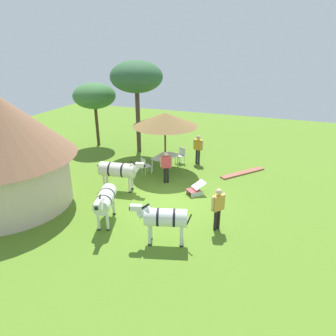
% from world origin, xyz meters
% --- Properties ---
extents(ground_plane, '(36.00, 36.00, 0.00)m').
position_xyz_m(ground_plane, '(0.00, 0.00, 0.00)').
color(ground_plane, '#567E24').
extents(thatched_hut, '(6.04, 6.04, 4.92)m').
position_xyz_m(thatched_hut, '(-2.75, 6.37, 2.64)').
color(thatched_hut, beige).
rests_on(thatched_hut, ground_plane).
extents(shade_umbrella, '(3.45, 3.45, 3.15)m').
position_xyz_m(shade_umbrella, '(3.26, 1.45, 2.79)').
color(shade_umbrella, '#454121').
rests_on(shade_umbrella, ground_plane).
extents(patio_dining_table, '(1.66, 1.19, 0.74)m').
position_xyz_m(patio_dining_table, '(3.26, 1.45, 0.66)').
color(patio_dining_table, silver).
rests_on(patio_dining_table, ground_plane).
extents(patio_chair_east_end, '(0.56, 0.57, 0.90)m').
position_xyz_m(patio_chair_east_end, '(4.44, 0.92, 0.52)').
color(patio_chair_east_end, silver).
rests_on(patio_chair_east_end, ground_plane).
extents(patio_chair_west_end, '(0.60, 0.60, 0.90)m').
position_xyz_m(patio_chair_west_end, '(2.20, 2.20, 0.52)').
color(patio_chair_west_end, silver).
rests_on(patio_chair_west_end, ground_plane).
extents(guest_beside_umbrella, '(0.35, 0.55, 1.64)m').
position_xyz_m(guest_beside_umbrella, '(1.57, 0.76, 0.98)').
color(guest_beside_umbrella, black).
rests_on(guest_beside_umbrella, ground_plane).
extents(guest_behind_table, '(0.30, 0.59, 1.68)m').
position_xyz_m(guest_behind_table, '(4.68, -0.02, 1.01)').
color(guest_behind_table, '#242426').
rests_on(guest_behind_table, ground_plane).
extents(standing_watcher, '(0.50, 0.45, 1.70)m').
position_xyz_m(standing_watcher, '(-1.64, -2.47, 1.02)').
color(standing_watcher, black).
rests_on(standing_watcher, ground_plane).
extents(striped_lounge_chair, '(0.94, 0.96, 0.59)m').
position_xyz_m(striped_lounge_chair, '(0.89, -0.95, 0.25)').
color(striped_lounge_chair, '#C04147').
rests_on(striped_lounge_chair, ground_plane).
extents(zebra_nearest_camera, '(2.12, 1.06, 1.53)m').
position_xyz_m(zebra_nearest_camera, '(-2.66, 1.67, 0.99)').
color(zebra_nearest_camera, silver).
rests_on(zebra_nearest_camera, ground_plane).
extents(zebra_by_umbrella, '(0.99, 2.08, 1.55)m').
position_xyz_m(zebra_by_umbrella, '(-3.10, -0.91, 1.01)').
color(zebra_by_umbrella, silver).
rests_on(zebra_by_umbrella, ground_plane).
extents(zebra_toward_hut, '(0.89, 2.34, 1.54)m').
position_xyz_m(zebra_toward_hut, '(0.08, 2.59, 1.00)').
color(zebra_toward_hut, silver).
rests_on(zebra_toward_hut, ground_plane).
extents(acacia_tree_right_background, '(2.73, 2.73, 4.16)m').
position_xyz_m(acacia_tree_right_background, '(5.60, 7.20, 3.32)').
color(acacia_tree_right_background, '#43331B').
rests_on(acacia_tree_right_background, ground_plane).
extents(acacia_tree_far_lawn, '(3.12, 3.12, 5.58)m').
position_xyz_m(acacia_tree_far_lawn, '(5.45, 4.08, 4.61)').
color(acacia_tree_far_lawn, '#49352D').
rests_on(acacia_tree_far_lawn, ground_plane).
extents(brick_patio_kerb, '(2.36, 2.10, 0.08)m').
position_xyz_m(brick_patio_kerb, '(4.07, -2.70, 0.04)').
color(brick_patio_kerb, '#9D5A46').
rests_on(brick_patio_kerb, ground_plane).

